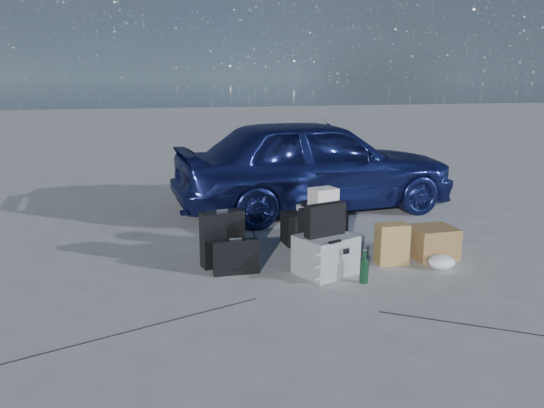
# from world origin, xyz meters

# --- Properties ---
(ground) EXTENTS (60.00, 60.00, 0.00)m
(ground) POSITION_xyz_m (0.00, 0.00, 0.00)
(ground) COLOR #ABAAA6
(ground) RESTS_ON ground
(car) EXTENTS (4.00, 1.81, 1.33)m
(car) POSITION_xyz_m (0.86, 2.61, 0.67)
(car) COLOR navy
(car) RESTS_ON ground
(pelican_case) EXTENTS (0.64, 0.59, 0.38)m
(pelican_case) POSITION_xyz_m (0.13, 0.20, 0.19)
(pelican_case) COLOR #9B9EA0
(pelican_case) RESTS_ON ground
(laptop_bag) EXTENTS (0.43, 0.21, 0.31)m
(laptop_bag) POSITION_xyz_m (0.12, 0.21, 0.53)
(laptop_bag) COLOR black
(laptop_bag) RESTS_ON pelican_case
(briefcase) EXTENTS (0.44, 0.11, 0.34)m
(briefcase) POSITION_xyz_m (-0.71, 0.40, 0.17)
(briefcase) COLOR black
(briefcase) RESTS_ON ground
(suitcase_left) EXTENTS (0.45, 0.24, 0.56)m
(suitcase_left) POSITION_xyz_m (-0.79, 0.68, 0.28)
(suitcase_left) COLOR black
(suitcase_left) RESTS_ON ground
(suitcase_right) EXTENTS (0.48, 0.27, 0.55)m
(suitcase_right) POSITION_xyz_m (0.23, 0.63, 0.27)
(suitcase_right) COLOR black
(suitcase_right) RESTS_ON ground
(white_carton) EXTENTS (0.29, 0.25, 0.20)m
(white_carton) POSITION_xyz_m (0.25, 0.61, 0.65)
(white_carton) COLOR silver
(white_carton) RESTS_ON suitcase_right
(duffel_bag) EXTENTS (0.73, 0.33, 0.36)m
(duffel_bag) POSITION_xyz_m (0.36, 1.18, 0.18)
(duffel_bag) COLOR black
(duffel_bag) RESTS_ON ground
(flat_box_white) EXTENTS (0.38, 0.30, 0.06)m
(flat_box_white) POSITION_xyz_m (0.38, 1.19, 0.39)
(flat_box_white) COLOR silver
(flat_box_white) RESTS_ON duffel_bag
(flat_box_black) EXTENTS (0.32, 0.26, 0.06)m
(flat_box_black) POSITION_xyz_m (0.37, 1.18, 0.45)
(flat_box_black) COLOR black
(flat_box_black) RESTS_ON flat_box_white
(kraft_bag) EXTENTS (0.32, 0.21, 0.41)m
(kraft_bag) POSITION_xyz_m (0.88, 0.29, 0.21)
(kraft_bag) COLOR #AE8C4B
(kraft_bag) RESTS_ON ground
(cardboard_box) EXTENTS (0.44, 0.39, 0.33)m
(cardboard_box) POSITION_xyz_m (1.38, 0.34, 0.16)
(cardboard_box) COLOR #946940
(cardboard_box) RESTS_ON ground
(plastic_bag) EXTENTS (0.32, 0.30, 0.15)m
(plastic_bag) POSITION_xyz_m (1.28, 0.01, 0.07)
(plastic_bag) COLOR white
(plastic_bag) RESTS_ON ground
(green_bottle) EXTENTS (0.10, 0.10, 0.31)m
(green_bottle) POSITION_xyz_m (0.39, -0.12, 0.16)
(green_bottle) COLOR black
(green_bottle) RESTS_ON ground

